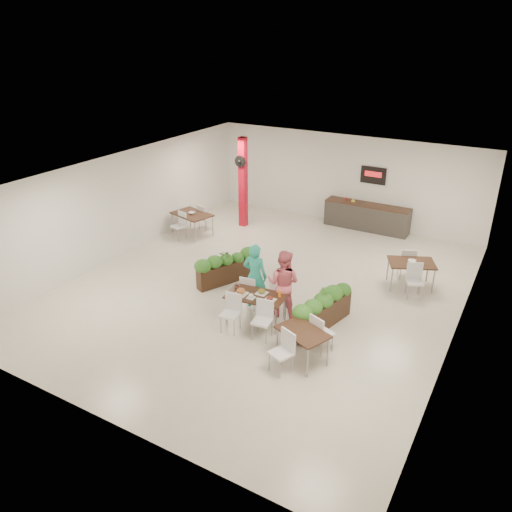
# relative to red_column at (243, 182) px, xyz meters

# --- Properties ---
(ground) EXTENTS (12.00, 12.00, 0.00)m
(ground) POSITION_rel_red_column_xyz_m (3.00, -3.79, -1.64)
(ground) COLOR beige
(ground) RESTS_ON ground
(room_shell) EXTENTS (10.10, 12.10, 3.22)m
(room_shell) POSITION_rel_red_column_xyz_m (3.00, -3.79, 0.36)
(room_shell) COLOR white
(room_shell) RESTS_ON ground
(red_column) EXTENTS (0.40, 0.41, 3.20)m
(red_column) POSITION_rel_red_column_xyz_m (0.00, 0.00, 0.00)
(red_column) COLOR #B50C21
(red_column) RESTS_ON ground
(service_counter) EXTENTS (3.00, 0.64, 2.20)m
(service_counter) POSITION_rel_red_column_xyz_m (4.00, 1.86, -1.15)
(service_counter) COLOR #302D2B
(service_counter) RESTS_ON ground
(main_table) EXTENTS (1.49, 1.76, 0.92)m
(main_table) POSITION_rel_red_column_xyz_m (3.67, -5.49, -1.01)
(main_table) COLOR black
(main_table) RESTS_ON ground
(diner_man) EXTENTS (0.68, 0.49, 1.74)m
(diner_man) POSITION_rel_red_column_xyz_m (3.28, -4.84, -0.77)
(diner_man) COLOR #28AE92
(diner_man) RESTS_ON ground
(diner_woman) EXTENTS (0.92, 0.76, 1.74)m
(diner_woman) POSITION_rel_red_column_xyz_m (4.08, -4.84, -0.77)
(diner_woman) COLOR #EA687A
(diner_woman) RESTS_ON ground
(planter_left) EXTENTS (1.03, 1.76, 0.99)m
(planter_left) POSITION_rel_red_column_xyz_m (1.91, -4.07, -1.14)
(planter_left) COLOR black
(planter_left) RESTS_ON ground
(planter_right) EXTENTS (0.76, 2.00, 1.07)m
(planter_right) POSITION_rel_red_column_xyz_m (5.19, -4.91, -1.14)
(planter_right) COLOR black
(planter_right) RESTS_ON ground
(side_table_a) EXTENTS (1.55, 1.67, 0.92)m
(side_table_a) POSITION_rel_red_column_xyz_m (-1.10, -1.60, -1.00)
(side_table_a) COLOR black
(side_table_a) RESTS_ON ground
(side_table_b) EXTENTS (1.45, 1.65, 0.92)m
(side_table_b) POSITION_rel_red_column_xyz_m (6.46, -1.76, -1.01)
(side_table_b) COLOR black
(side_table_b) RESTS_ON ground
(side_table_c) EXTENTS (1.26, 1.66, 0.92)m
(side_table_c) POSITION_rel_red_column_xyz_m (5.32, -6.35, -1.03)
(side_table_c) COLOR black
(side_table_c) RESTS_ON ground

